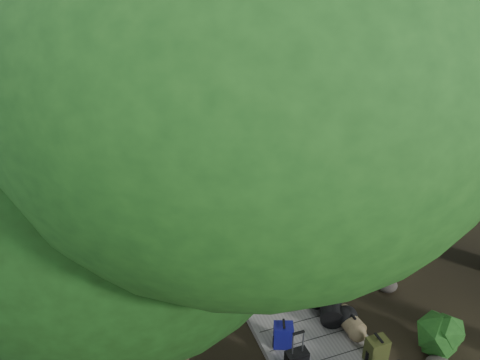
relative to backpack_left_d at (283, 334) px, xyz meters
name	(u,v)px	position (x,y,z in m)	size (l,w,h in m)	color
ground	(272,280)	(0.62, 1.93, -0.39)	(120.00, 120.00, 0.00)	#2F2717
sand_beach	(148,89)	(0.62, 17.93, -0.38)	(40.00, 22.00, 0.02)	tan
boardwalk	(256,253)	(0.62, 2.93, -0.33)	(2.00, 12.00, 0.12)	gray
backpack_left_d	(283,334)	(0.00, 0.00, 0.00)	(0.36, 0.26, 0.54)	navy
backpack_right_d	(377,349)	(1.41, -0.90, 0.01)	(0.37, 0.27, 0.56)	#333815
duffel_right_khaki	(350,322)	(1.38, -0.09, -0.09)	(0.37, 0.55, 0.37)	brown
duffel_right_black	(331,307)	(1.21, 0.36, -0.04)	(0.45, 0.72, 0.45)	black
lone_suitcase_on_sand	(195,138)	(0.98, 9.94, -0.06)	(0.39, 0.22, 0.62)	black
kayak	(83,142)	(-2.92, 11.37, -0.22)	(0.66, 3.02, 0.30)	red
sun_lounger	(268,118)	(4.38, 11.02, -0.05)	(0.64, 1.98, 0.64)	silver
tree_right_c	(358,48)	(3.82, 4.35, 4.10)	(5.19, 5.19, 8.98)	black
tree_right_e	(321,1)	(5.24, 8.92, 4.65)	(5.60, 5.60, 10.08)	black
tree_right_f	(329,8)	(6.76, 10.99, 4.13)	(5.06, 5.06, 9.04)	black
tree_left_a	(156,244)	(-2.35, -1.43, 3.53)	(4.71, 4.71, 7.85)	black
tree_left_b	(3,139)	(-4.06, 1.71, 3.79)	(4.65, 4.65, 8.37)	black
tree_left_c	(64,76)	(-3.09, 5.47, 3.73)	(4.74, 4.74, 8.24)	black
tree_back_d	(12,14)	(-4.79, 15.76, 3.82)	(5.06, 5.06, 8.43)	black
palm_right_a	(302,43)	(3.83, 7.35, 3.66)	(4.75, 4.75, 8.10)	#134716
palm_right_b	(286,24)	(5.79, 12.72, 3.32)	(3.84, 3.84, 7.42)	#134716
palm_right_c	(220,34)	(3.24, 13.76, 2.88)	(4.12, 4.12, 6.55)	#134716
palm_left_a	(45,78)	(-3.67, 8.61, 2.94)	(4.18, 4.18, 6.65)	#134716
rock_left_c	(180,271)	(-1.31, 2.78, -0.25)	(0.53, 0.48, 0.29)	#4C473F
rock_left_d	(152,218)	(-1.46, 5.37, -0.32)	(0.26, 0.23, 0.14)	#4C473F
rock_right_b	(387,285)	(2.86, 0.76, -0.26)	(0.46, 0.41, 0.25)	#4C473F
rock_right_c	(310,230)	(2.33, 3.35, -0.31)	(0.29, 0.26, 0.16)	#4C473F
rock_right_d	(305,181)	(3.37, 5.72, -0.22)	(0.63, 0.57, 0.35)	#4C473F
shrub_left_b	(188,250)	(-1.00, 3.12, 0.04)	(0.95, 0.95, 0.85)	#174414
shrub_left_c	(118,185)	(-2.16, 6.89, 0.08)	(1.05, 1.05, 0.95)	#174414
shrub_right_a	(432,332)	(2.58, -0.92, 0.04)	(0.95, 0.95, 0.86)	#174414
shrub_right_b	(327,201)	(2.98, 3.70, 0.25)	(1.43, 1.43, 1.29)	#174414
shrub_right_c	(263,157)	(2.66, 7.44, -0.01)	(0.84, 0.84, 0.75)	#174414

